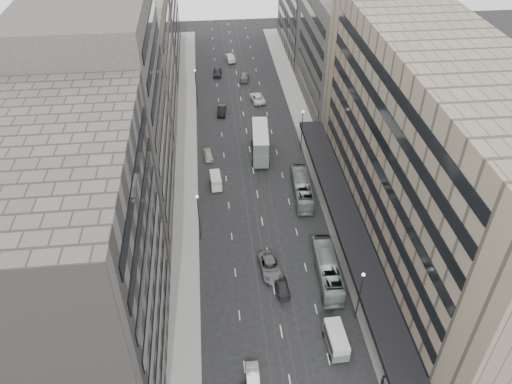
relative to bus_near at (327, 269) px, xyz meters
name	(u,v)px	position (x,y,z in m)	size (l,w,h in m)	color
ground	(275,294)	(-7.51, -2.24, -1.62)	(220.00, 220.00, 0.00)	black
sidewalk_right	(310,141)	(4.49, 35.26, -1.54)	(4.00, 125.00, 0.15)	gray
sidewalk_left	(187,148)	(-19.51, 35.26, -1.54)	(4.00, 125.00, 0.15)	gray
department_store	(430,159)	(13.95, 5.76, 13.33)	(19.20, 60.00, 30.00)	gray
building_right_mid	(346,52)	(13.99, 49.76, 10.38)	(15.00, 28.00, 24.00)	#45403C
building_left_a	(75,273)	(-29.01, -10.24, 13.38)	(15.00, 28.00, 30.00)	#5B5652
building_left_b	(107,121)	(-29.01, 16.76, 15.38)	(15.00, 26.00, 34.00)	#45403C
building_left_c	(130,71)	(-29.01, 43.76, 10.88)	(15.00, 28.00, 25.00)	gray
building_left_d	(142,7)	(-29.01, 76.76, 12.38)	(15.00, 38.00, 28.00)	#5B5652
lamp_right_near	(360,291)	(2.19, -7.24, 3.59)	(0.44, 0.44, 8.32)	#262628
lamp_right_far	(302,126)	(2.19, 32.76, 3.59)	(0.44, 0.44, 8.32)	#262628
lamp_left_near	(198,212)	(-17.21, 9.76, 3.59)	(0.44, 0.44, 8.32)	#262628
lamp_left_far	(196,83)	(-17.21, 52.76, 3.59)	(0.44, 0.44, 8.32)	#262628
bus_near	(327,269)	(0.00, 0.00, 0.00)	(2.72, 11.62, 3.24)	gray
bus_far	(302,189)	(-0.21, 18.46, -0.05)	(2.64, 11.28, 3.14)	gray
double_decker	(260,142)	(-5.74, 31.38, 1.33)	(3.74, 10.19, 5.47)	slate
vw_microbus	(336,339)	(-1.36, -11.16, -0.15)	(2.39, 4.96, 2.64)	slate
panel_van	(216,180)	(-14.37, 22.56, -0.28)	(2.11, 3.97, 2.43)	silver
sedan_1	(253,379)	(-11.70, -14.77, -0.92)	(1.47, 4.21, 1.39)	silver
sedan_2	(270,266)	(-7.60, 2.13, -0.78)	(2.78, 6.04, 1.68)	slate
sedan_3	(281,286)	(-6.51, -1.46, -0.95)	(1.89, 4.64, 1.35)	#28282A
sedan_4	(208,155)	(-15.43, 31.60, -0.94)	(1.61, 4.01, 1.37)	#ADA48F
sedan_5	(222,111)	(-12.07, 48.27, -0.84)	(1.64, 4.71, 1.55)	black
sedan_6	(257,98)	(-3.95, 53.25, -0.82)	(2.64, 5.72, 1.59)	silver
sedan_7	(244,77)	(-5.85, 64.63, -0.86)	(2.12, 5.21, 1.51)	slate
sedan_8	(217,72)	(-12.18, 67.67, -0.79)	(1.95, 4.84, 1.65)	#242427
sedan_9	(230,58)	(-8.54, 76.06, -0.76)	(1.83, 5.23, 1.72)	beige
pedestrian	(383,380)	(2.69, -16.68, -0.57)	(0.66, 0.43, 1.80)	black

